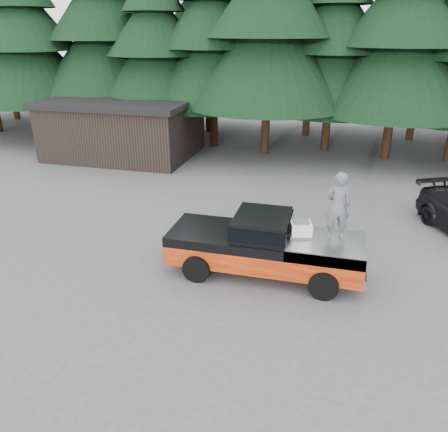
% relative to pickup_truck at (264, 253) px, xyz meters
% --- Properties ---
extents(ground, '(120.00, 120.00, 0.00)m').
position_rel_pickup_truck_xyz_m(ground, '(-1.40, -0.36, -0.67)').
color(ground, '#4C4C4E').
rests_on(ground, ground).
extents(pickup_truck, '(6.00, 2.04, 1.33)m').
position_rel_pickup_truck_xyz_m(pickup_truck, '(0.00, 0.00, 0.00)').
color(pickup_truck, '#ED4C12').
rests_on(pickup_truck, ground).
extents(truck_cab, '(1.66, 1.90, 0.59)m').
position_rel_pickup_truck_xyz_m(truck_cab, '(-0.10, 0.00, 0.96)').
color(truck_cab, black).
rests_on(truck_cab, pickup_truck).
extents(air_compressor, '(0.71, 0.64, 0.41)m').
position_rel_pickup_truck_xyz_m(air_compressor, '(1.04, 0.12, 0.87)').
color(air_compressor, white).
rests_on(air_compressor, pickup_truck).
extents(man_on_bed, '(0.84, 0.66, 2.03)m').
position_rel_pickup_truck_xyz_m(man_on_bed, '(2.01, 0.22, 1.68)').
color(man_on_bed, '#55585C').
rests_on(man_on_bed, pickup_truck).
extents(utility_building, '(8.40, 6.40, 3.30)m').
position_rel_pickup_truck_xyz_m(utility_building, '(-10.40, 11.64, 1.00)').
color(utility_building, black).
rests_on(utility_building, ground).
extents(treeline, '(60.15, 16.05, 17.50)m').
position_rel_pickup_truck_xyz_m(treeline, '(-0.98, 16.84, 7.06)').
color(treeline, black).
rests_on(treeline, ground).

